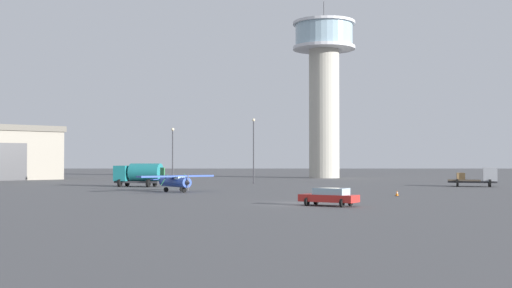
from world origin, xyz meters
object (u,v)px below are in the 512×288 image
airplane_blue (175,181)px  truck_flatbed_silver (481,177)px  light_post_east (173,150)px  car_red (330,196)px  light_post_north (254,145)px  control_tower (325,79)px  traffic_cone_near_left (398,193)px  truck_fuel_tanker_teal (140,174)px

airplane_blue → truck_flatbed_silver: (38.12, 13.34, -0.00)m
airplane_blue → light_post_east: light_post_east is taller
car_red → light_post_north: bearing=-50.8°
control_tower → car_red: control_tower is taller
car_red → traffic_cone_near_left: 15.51m
airplane_blue → light_post_north: size_ratio=0.84×
car_red → light_post_east: (-17.81, 45.48, 4.16)m
control_tower → light_post_north: 34.79m
light_post_east → truck_flatbed_silver: bearing=-14.3°
traffic_cone_near_left → light_post_north: bearing=113.5°
airplane_blue → light_post_north: (8.59, 23.80, 4.40)m
light_post_east → traffic_cone_near_left: light_post_east is taller
airplane_blue → traffic_cone_near_left: bearing=34.6°
control_tower → car_red: bearing=-95.7°
truck_flatbed_silver → traffic_cone_near_left: 26.70m
traffic_cone_near_left → truck_fuel_tanker_teal: bearing=143.1°
control_tower → traffic_cone_near_left: 64.12m
control_tower → car_red: size_ratio=7.29×
airplane_blue → car_red: airplane_blue is taller
airplane_blue → light_post_north: light_post_north is taller
light_post_north → traffic_cone_near_left: bearing=-66.5°
truck_flatbed_silver → car_red: bearing=-106.3°
airplane_blue → truck_fuel_tanker_teal: bearing=170.1°
light_post_east → light_post_north: size_ratio=0.86×
truck_flatbed_silver → traffic_cone_near_left: bearing=-107.9°
traffic_cone_near_left → airplane_blue: bearing=159.7°
airplane_blue → light_post_east: (-3.27, 23.88, 3.67)m
car_red → traffic_cone_near_left: (8.04, 13.26, -0.47)m
light_post_east → traffic_cone_near_left: bearing=-51.3°
car_red → light_post_north: size_ratio=0.49×
truck_fuel_tanker_teal → car_red: bearing=134.7°
airplane_blue → light_post_east: bearing=152.7°
light_post_north → control_tower: bearing=65.3°
truck_fuel_tanker_teal → control_tower: bearing=-111.6°
truck_fuel_tanker_teal → car_red: truck_fuel_tanker_teal is taller
airplane_blue → control_tower: bearing=122.3°
airplane_blue → car_red: (14.54, -21.60, -0.49)m
truck_fuel_tanker_teal → light_post_north: size_ratio=0.68×
truck_fuel_tanker_teal → traffic_cone_near_left: size_ratio=11.66×
truck_flatbed_silver → traffic_cone_near_left: truck_flatbed_silver is taller
car_red → traffic_cone_near_left: size_ratio=8.43×
light_post_north → car_red: bearing=-82.5°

